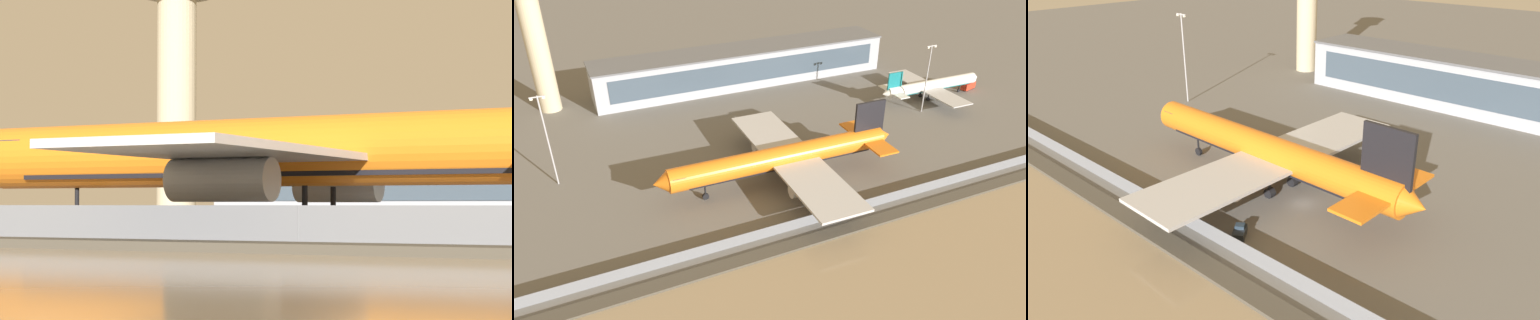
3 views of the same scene
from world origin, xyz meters
The scene contains 6 objects.
ground_plane centered at (0.00, 0.00, 0.00)m, with size 500.00×500.00×0.00m, color #66635E.
shoreline_seawall centered at (0.00, -20.50, 0.25)m, with size 320.00×3.00×0.50m.
perimeter_fence centered at (0.00, -16.00, 1.18)m, with size 280.00×0.10×2.35m.
cargo_jet_orange centered at (-7.96, 0.90, 6.04)m, with size 56.85×48.82×15.82m.
baggage_tug centered at (-0.45, -12.97, 0.81)m, with size 3.16×3.53×1.80m.
control_tower centered at (-53.27, 64.99, 24.11)m, with size 11.90×11.90×42.09m.
Camera 1 is at (20.67, -66.13, 2.43)m, focal length 70.00 mm.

